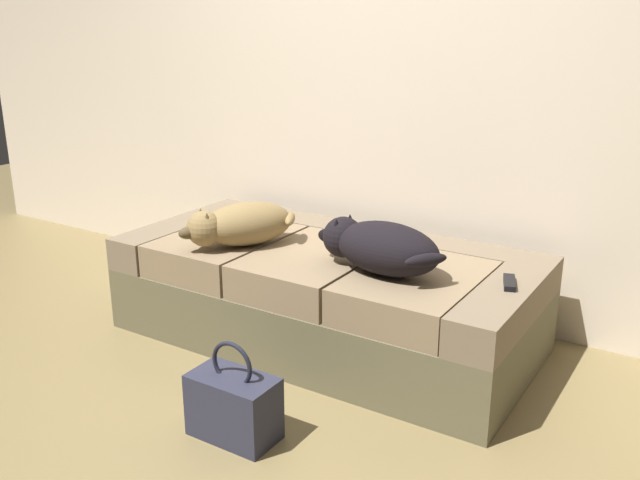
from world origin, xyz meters
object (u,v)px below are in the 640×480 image
object	(u,v)px
handbag	(234,405)
couch	(326,294)
tv_remote	(509,283)
dog_dark	(379,246)
dog_tan	(240,224)

from	to	relation	value
handbag	couch	bearing A→B (deg)	99.78
couch	tv_remote	distance (m)	0.89
couch	dog_dark	distance (m)	0.51
handbag	dog_tan	bearing A→B (deg)	126.07
dog_tan	handbag	xyz separation A→B (m)	(0.50, -0.69, -0.43)
tv_remote	handbag	size ratio (longest dim) A/B	0.40
dog_tan	tv_remote	distance (m)	1.22
dog_tan	couch	bearing A→B (deg)	27.30
couch	tv_remote	xyz separation A→B (m)	(0.86, -0.01, 0.24)
tv_remote	handbag	world-z (taller)	tv_remote
couch	dog_tan	size ratio (longest dim) A/B	3.52
dog_dark	tv_remote	distance (m)	0.54
dog_tan	dog_dark	world-z (taller)	dog_dark
dog_dark	tv_remote	bearing A→B (deg)	14.80
couch	handbag	distance (m)	0.89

